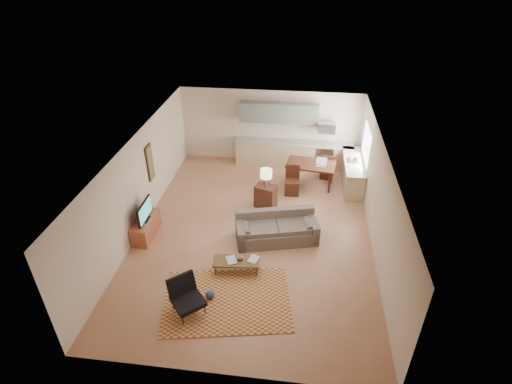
# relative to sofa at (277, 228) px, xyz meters

# --- Properties ---
(room) EXTENTS (9.00, 9.00, 9.00)m
(room) POSITION_rel_sofa_xyz_m (-0.65, 0.29, 0.95)
(room) COLOR #A26A4B
(room) RESTS_ON ground
(kitchen_counter_back) EXTENTS (4.26, 0.64, 0.92)m
(kitchen_counter_back) POSITION_rel_sofa_xyz_m (0.25, 4.47, 0.06)
(kitchen_counter_back) COLOR tan
(kitchen_counter_back) RESTS_ON ground
(kitchen_counter_right) EXTENTS (0.64, 2.26, 0.92)m
(kitchen_counter_right) POSITION_rel_sofa_xyz_m (2.28, 3.29, 0.06)
(kitchen_counter_right) COLOR tan
(kitchen_counter_right) RESTS_ON ground
(kitchen_range) EXTENTS (0.62, 0.62, 0.90)m
(kitchen_range) POSITION_rel_sofa_xyz_m (1.35, 4.47, 0.05)
(kitchen_range) COLOR #A5A8AD
(kitchen_range) RESTS_ON ground
(kitchen_microwave) EXTENTS (0.62, 0.40, 0.35)m
(kitchen_microwave) POSITION_rel_sofa_xyz_m (1.35, 4.49, 1.15)
(kitchen_microwave) COLOR #A5A8AD
(kitchen_microwave) RESTS_ON room
(upper_cabinets) EXTENTS (2.80, 0.34, 0.70)m
(upper_cabinets) POSITION_rel_sofa_xyz_m (-0.35, 4.62, 1.55)
(upper_cabinets) COLOR slate
(upper_cabinets) RESTS_ON room
(window_right) EXTENTS (0.02, 1.40, 1.05)m
(window_right) POSITION_rel_sofa_xyz_m (2.58, 3.29, 1.15)
(window_right) COLOR white
(window_right) RESTS_ON room
(wall_art_left) EXTENTS (0.06, 0.42, 1.10)m
(wall_art_left) POSITION_rel_sofa_xyz_m (-3.86, 1.19, 1.15)
(wall_art_left) COLOR olive
(wall_art_left) RESTS_ON room
(triptych) EXTENTS (1.70, 0.04, 0.50)m
(triptych) POSITION_rel_sofa_xyz_m (-0.75, 4.76, 1.35)
(triptych) COLOR beige
(triptych) RESTS_ON room
(rug) EXTENTS (3.19, 2.48, 0.02)m
(rug) POSITION_rel_sofa_xyz_m (-0.95, -2.37, -0.39)
(rug) COLOR #983E1C
(rug) RESTS_ON floor
(sofa) EXTENTS (2.48, 1.53, 0.80)m
(sofa) POSITION_rel_sofa_xyz_m (0.00, 0.00, 0.00)
(sofa) COLOR #61534B
(sofa) RESTS_ON floor
(coffee_table) EXTENTS (1.20, 0.57, 0.35)m
(coffee_table) POSITION_rel_sofa_xyz_m (-0.89, -1.37, -0.23)
(coffee_table) COLOR #4A361B
(coffee_table) RESTS_ON floor
(book_a) EXTENTS (0.47, 0.49, 0.03)m
(book_a) POSITION_rel_sofa_xyz_m (-1.12, -1.44, -0.04)
(book_a) COLOR maroon
(book_a) RESTS_ON coffee_table
(book_b) EXTENTS (0.40, 0.43, 0.02)m
(book_b) POSITION_rel_sofa_xyz_m (-0.58, -1.25, -0.04)
(book_b) COLOR navy
(book_b) RESTS_ON coffee_table
(vase) EXTENTS (0.22, 0.22, 0.16)m
(vase) POSITION_rel_sofa_xyz_m (-0.81, -1.32, 0.02)
(vase) COLOR black
(vase) RESTS_ON coffee_table
(armchair) EXTENTS (1.05, 1.05, 0.85)m
(armchair) POSITION_rel_sofa_xyz_m (-1.73, -2.80, 0.02)
(armchair) COLOR black
(armchair) RESTS_ON floor
(tv_credenza) EXTENTS (0.46, 1.19, 0.55)m
(tv_credenza) POSITION_rel_sofa_xyz_m (-3.65, -0.25, -0.13)
(tv_credenza) COLOR brown
(tv_credenza) RESTS_ON floor
(tv) EXTENTS (0.09, 0.92, 0.55)m
(tv) POSITION_rel_sofa_xyz_m (-3.60, -0.25, 0.42)
(tv) COLOR black
(tv) RESTS_ON tv_credenza
(console_table) EXTENTS (0.74, 0.61, 0.74)m
(console_table) POSITION_rel_sofa_xyz_m (-0.47, 1.61, -0.03)
(console_table) COLOR #371A10
(console_table) RESTS_ON floor
(table_lamp) EXTENTS (0.43, 0.43, 0.59)m
(table_lamp) POSITION_rel_sofa_xyz_m (-0.47, 1.61, 0.63)
(table_lamp) COLOR beige
(table_lamp) RESTS_ON console_table
(dining_table) EXTENTS (1.71, 1.14, 0.81)m
(dining_table) POSITION_rel_sofa_xyz_m (0.88, 3.11, 0.00)
(dining_table) COLOR #371A10
(dining_table) RESTS_ON floor
(dining_chair_near) EXTENTS (0.47, 0.49, 0.96)m
(dining_chair_near) POSITION_rel_sofa_xyz_m (0.30, 2.50, 0.08)
(dining_chair_near) COLOR #371A10
(dining_chair_near) RESTS_ON floor
(dining_chair_far) EXTENTS (0.45, 0.47, 0.93)m
(dining_chair_far) POSITION_rel_sofa_xyz_m (1.45, 3.72, 0.06)
(dining_chair_far) COLOR #371A10
(dining_chair_far) RESTS_ON floor
(laptop) EXTENTS (0.38, 0.32, 0.26)m
(laptop) POSITION_rel_sofa_xyz_m (1.19, 3.00, 0.54)
(laptop) COLOR #A5A8AD
(laptop) RESTS_ON dining_table
(soap_bottle) EXTENTS (0.13, 0.13, 0.19)m
(soap_bottle) POSITION_rel_sofa_xyz_m (2.18, 3.30, 0.61)
(soap_bottle) COLOR beige
(soap_bottle) RESTS_ON kitchen_counter_right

